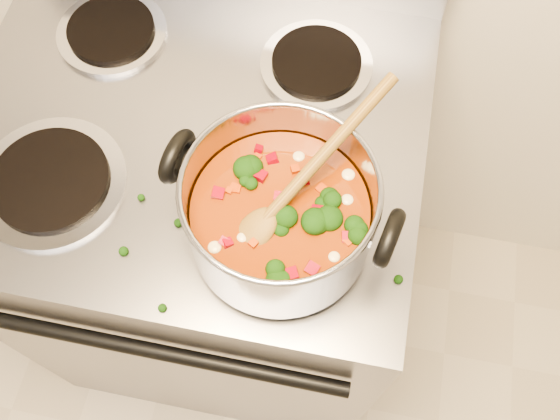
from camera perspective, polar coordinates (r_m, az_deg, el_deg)
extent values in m
cube|color=gray|center=(1.39, -5.74, -2.54)|extent=(0.73, 0.64, 0.92)
cylinder|color=black|center=(0.98, -12.28, -12.32)|extent=(0.62, 0.02, 0.02)
cylinder|color=#A5A5AD|center=(0.98, -20.16, 2.43)|extent=(0.22, 0.22, 0.01)
cylinder|color=black|center=(0.97, -20.31, 2.65)|extent=(0.17, 0.17, 0.01)
cylinder|color=#A5A5AD|center=(0.89, 0.19, -1.24)|extent=(0.22, 0.22, 0.01)
cylinder|color=black|center=(0.88, 0.19, -1.03)|extent=(0.17, 0.17, 0.01)
cylinder|color=#A5A5AD|center=(1.12, -15.11, 15.40)|extent=(0.18, 0.18, 0.01)
cylinder|color=black|center=(1.11, -15.21, 15.67)|extent=(0.14, 0.14, 0.01)
cylinder|color=#A5A5AD|center=(1.04, 3.34, 13.12)|extent=(0.18, 0.18, 0.01)
cylinder|color=black|center=(1.04, 3.36, 13.40)|extent=(0.14, 0.14, 0.01)
cylinder|color=#A5A5AD|center=(0.81, 0.00, -0.16)|extent=(0.25, 0.25, 0.13)
torus|color=#A5A5AD|center=(0.75, 0.00, 2.05)|extent=(0.25, 0.25, 0.01)
cylinder|color=#7E320B|center=(0.83, 0.00, -1.01)|extent=(0.23, 0.23, 0.08)
torus|color=black|center=(0.81, -9.37, 4.84)|extent=(0.04, 0.08, 0.08)
torus|color=black|center=(0.76, 9.97, -2.54)|extent=(0.04, 0.08, 0.08)
ellipsoid|color=black|center=(0.81, -5.23, 0.69)|extent=(0.04, 0.04, 0.03)
ellipsoid|color=black|center=(0.77, 4.04, -5.39)|extent=(0.04, 0.04, 0.03)
ellipsoid|color=black|center=(0.77, -1.95, -4.74)|extent=(0.04, 0.04, 0.03)
ellipsoid|color=black|center=(0.83, -1.53, 3.66)|extent=(0.04, 0.04, 0.03)
ellipsoid|color=black|center=(0.82, -6.88, 1.91)|extent=(0.04, 0.04, 0.03)
ellipsoid|color=black|center=(0.78, -5.20, -2.96)|extent=(0.04, 0.04, 0.03)
ellipsoid|color=black|center=(0.83, -3.64, 3.96)|extent=(0.04, 0.04, 0.03)
ellipsoid|color=#9D0513|center=(0.80, 5.13, -0.74)|extent=(0.01, 0.01, 0.01)
ellipsoid|color=#9D0513|center=(0.77, 1.08, -5.46)|extent=(0.01, 0.01, 0.01)
ellipsoid|color=#9D0513|center=(0.82, -6.49, 2.53)|extent=(0.01, 0.01, 0.01)
ellipsoid|color=#9D0513|center=(0.77, 0.88, -4.74)|extent=(0.01, 0.01, 0.01)
ellipsoid|color=#9D0513|center=(0.82, -6.51, 1.70)|extent=(0.01, 0.01, 0.01)
ellipsoid|color=#9D0513|center=(0.77, 2.84, -5.02)|extent=(0.01, 0.01, 0.01)
ellipsoid|color=#9D0513|center=(0.79, 0.58, -0.78)|extent=(0.01, 0.01, 0.01)
ellipsoid|color=#9D0513|center=(0.81, 2.54, 2.02)|extent=(0.01, 0.01, 0.01)
ellipsoid|color=#9D0513|center=(0.79, -3.79, -0.95)|extent=(0.01, 0.01, 0.01)
ellipsoid|color=#9D0513|center=(0.78, 0.36, -3.99)|extent=(0.01, 0.01, 0.01)
ellipsoid|color=#9D0513|center=(0.84, 0.25, 5.51)|extent=(0.01, 0.01, 0.01)
ellipsoid|color=#9D0513|center=(0.80, 2.32, -0.44)|extent=(0.01, 0.01, 0.01)
ellipsoid|color=#9D0513|center=(0.77, -2.95, -6.18)|extent=(0.01, 0.01, 0.01)
ellipsoid|color=#9D0513|center=(0.82, 3.79, 2.77)|extent=(0.01, 0.01, 0.01)
ellipsoid|color=#9D3308|center=(0.83, 5.12, 3.87)|extent=(0.01, 0.01, 0.01)
ellipsoid|color=#9D3308|center=(0.78, 0.75, -3.36)|extent=(0.01, 0.01, 0.01)
ellipsoid|color=#9D3308|center=(0.81, 0.33, 1.20)|extent=(0.01, 0.01, 0.01)
ellipsoid|color=#9D3308|center=(0.79, 2.70, -1.53)|extent=(0.01, 0.01, 0.01)
ellipsoid|color=#9D3308|center=(0.81, -5.16, 0.45)|extent=(0.01, 0.01, 0.01)
ellipsoid|color=#9D3308|center=(0.79, -4.35, -2.23)|extent=(0.01, 0.01, 0.01)
ellipsoid|color=#9D3308|center=(0.85, -0.87, 6.16)|extent=(0.01, 0.01, 0.01)
ellipsoid|color=#9D3308|center=(0.77, -1.87, -5.55)|extent=(0.01, 0.01, 0.01)
ellipsoid|color=beige|center=(0.79, 0.74, -2.17)|extent=(0.02, 0.02, 0.01)
ellipsoid|color=beige|center=(0.79, 6.10, -2.51)|extent=(0.02, 0.02, 0.01)
ellipsoid|color=beige|center=(0.77, -1.18, -4.17)|extent=(0.02, 0.02, 0.01)
ellipsoid|color=beige|center=(0.80, 4.69, -0.99)|extent=(0.02, 0.02, 0.01)
ellipsoid|color=beige|center=(0.77, 1.83, -4.34)|extent=(0.02, 0.02, 0.01)
ellipsoid|color=beige|center=(0.84, 3.06, 4.62)|extent=(0.02, 0.02, 0.01)
ellipsoid|color=brown|center=(0.79, -2.35, -1.98)|extent=(0.08, 0.09, 0.05)
cylinder|color=brown|center=(0.79, 4.01, 5.08)|extent=(0.15, 0.21, 0.11)
ellipsoid|color=black|center=(0.85, -6.80, -9.64)|extent=(0.01, 0.01, 0.01)
ellipsoid|color=black|center=(0.85, -7.65, -9.46)|extent=(0.01, 0.01, 0.01)
ellipsoid|color=black|center=(0.97, -0.88, 7.43)|extent=(0.01, 0.01, 0.01)
ellipsoid|color=black|center=(0.88, 10.99, -4.49)|extent=(0.01, 0.01, 0.01)
ellipsoid|color=black|center=(0.90, 10.15, -2.16)|extent=(0.01, 0.01, 0.01)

